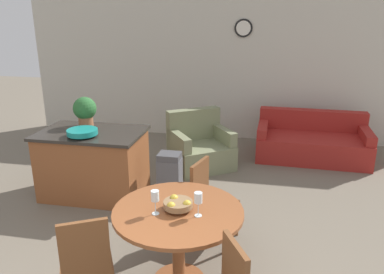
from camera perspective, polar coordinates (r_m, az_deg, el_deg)
The scene contains 13 objects.
wall_back at distance 7.50m, azimuth 4.89°, elevation 9.99°, with size 8.00×0.09×2.70m.
dining_table at distance 3.44m, azimuth -2.10°, elevation -13.58°, with size 1.16×1.16×0.77m.
dining_chair_near_left at distance 3.35m, azimuth -15.86°, elevation -17.39°, with size 0.57×0.57×0.91m.
dining_chair_far_side at distance 4.15m, azimuth 2.60°, elevation -9.28°, with size 0.52×0.52×0.91m.
fruit_bowl at distance 3.32m, azimuth -2.17°, elevation -10.17°, with size 0.26×0.26×0.11m.
wine_glass_left at distance 3.23m, azimuth -5.65°, elevation -9.06°, with size 0.07×0.07×0.22m.
wine_glass_right at distance 3.18m, azimuth 0.96°, elevation -9.39°, with size 0.07×0.07×0.22m.
kitchen_island at distance 5.33m, azimuth -14.75°, elevation -3.89°, with size 1.39×0.90×0.92m.
teal_bowl at distance 4.99m, azimuth -16.37°, elevation 0.73°, with size 0.39×0.39×0.09m.
potted_plant at distance 5.39m, azimuth -16.01°, elevation 3.94°, with size 0.32×0.32×0.41m.
trash_bin at distance 5.01m, azimuth -3.40°, elevation -6.24°, with size 0.30×0.26×0.69m.
couch at distance 6.88m, azimuth 17.75°, elevation -0.80°, with size 1.89×1.05×0.78m.
armchair at distance 6.17m, azimuth 1.21°, elevation -1.79°, with size 1.22×1.19×0.92m.
Camera 1 is at (0.81, -1.65, 2.40)m, focal length 35.00 mm.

